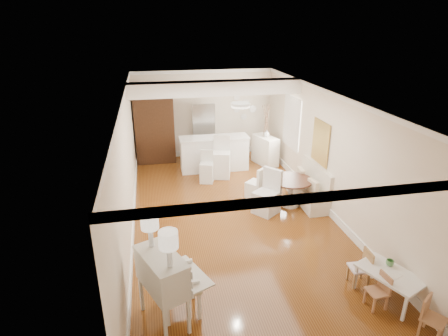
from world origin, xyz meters
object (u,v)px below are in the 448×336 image
object	(u,v)px
breakfast_counter	(214,153)
fridge	(215,131)
kids_table	(388,285)
dining_table	(291,192)
slip_chair_far	(256,182)
sideboard	(265,150)
kids_chair_a	(377,291)
gustavian_armchair	(180,283)
secretary_bureau	(163,289)
bar_stool_left	(207,167)
kids_chair_b	(359,267)
kids_chair_c	(434,319)
pantry_cabinet	(154,126)
slip_chair_near	(267,192)
bar_stool_right	(221,157)

from	to	relation	value
breakfast_counter	fridge	distance (m)	1.14
kids_table	dining_table	bearing A→B (deg)	96.26
slip_chair_far	sideboard	size ratio (longest dim) A/B	0.91
kids_chair_a	fridge	xyz separation A→B (m)	(-1.30, 7.33, 0.60)
gustavian_armchair	secretary_bureau	bearing A→B (deg)	117.07
bar_stool_left	fridge	xyz separation A→B (m)	(0.57, 1.94, 0.45)
kids_chair_b	fridge	world-z (taller)	fridge
kids_chair_c	pantry_cabinet	distance (m)	8.88
dining_table	pantry_cabinet	world-z (taller)	pantry_cabinet
secretary_bureau	slip_chair_far	bearing A→B (deg)	33.33
kids_chair_a	dining_table	world-z (taller)	dining_table
kids_table	pantry_cabinet	distance (m)	8.07
slip_chair_near	fridge	bearing A→B (deg)	149.90
bar_stool_right	kids_chair_a	bearing A→B (deg)	-61.55
kids_chair_a	pantry_cabinet	distance (m)	8.07
dining_table	breakfast_counter	bearing A→B (deg)	117.93
kids_table	fridge	bearing A→B (deg)	102.56
slip_chair_near	pantry_cabinet	distance (m)	4.73
bar_stool_left	bar_stool_right	xyz separation A→B (m)	(0.47, 0.27, 0.15)
kids_chair_c	bar_stool_left	distance (m)	6.52
kids_chair_c	pantry_cabinet	size ratio (longest dim) A/B	0.28
slip_chair_near	fridge	xyz separation A→B (m)	(-0.52, 3.99, 0.37)
kids_chair_b	dining_table	bearing A→B (deg)	-174.79
secretary_bureau	bar_stool_right	bearing A→B (deg)	46.86
kids_table	bar_stool_right	bearing A→B (deg)	107.09
kids_table	breakfast_counter	world-z (taller)	breakfast_counter
kids_chair_b	bar_stool_right	distance (m)	5.29
kids_chair_c	bar_stool_left	bearing A→B (deg)	77.62
breakfast_counter	bar_stool_right	size ratio (longest dim) A/B	1.70
secretary_bureau	sideboard	world-z (taller)	secretary_bureau
dining_table	bar_stool_right	size ratio (longest dim) A/B	0.84
sideboard	kids_chair_c	bearing A→B (deg)	-106.18
pantry_cabinet	sideboard	world-z (taller)	pantry_cabinet
slip_chair_far	kids_table	bearing A→B (deg)	64.39
kids_table	bar_stool_left	bearing A→B (deg)	112.48
gustavian_armchair	slip_chair_far	bearing A→B (deg)	-36.51
slip_chair_near	slip_chair_far	world-z (taller)	slip_chair_near
bar_stool_left	sideboard	size ratio (longest dim) A/B	0.96
breakfast_counter	fridge	xyz separation A→B (m)	(0.20, 1.05, 0.39)
kids_chair_c	bar_stool_left	size ratio (longest dim) A/B	0.71
pantry_cabinet	fridge	size ratio (longest dim) A/B	1.28
gustavian_armchair	bar_stool_left	xyz separation A→B (m)	(1.17, 4.88, -0.09)
dining_table	bar_stool_left	size ratio (longest dim) A/B	1.12
gustavian_armchair	kids_chair_b	size ratio (longest dim) A/B	1.63
kids_chair_a	pantry_cabinet	size ratio (longest dim) A/B	0.26
kids_chair_a	breakfast_counter	bearing A→B (deg)	-170.97
kids_table	kids_chair_c	xyz separation A→B (m)	(0.14, -0.85, 0.07)
pantry_cabinet	dining_table	bearing A→B (deg)	-50.31
breakfast_counter	fridge	size ratio (longest dim) A/B	1.14
dining_table	fridge	bearing A→B (deg)	108.12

